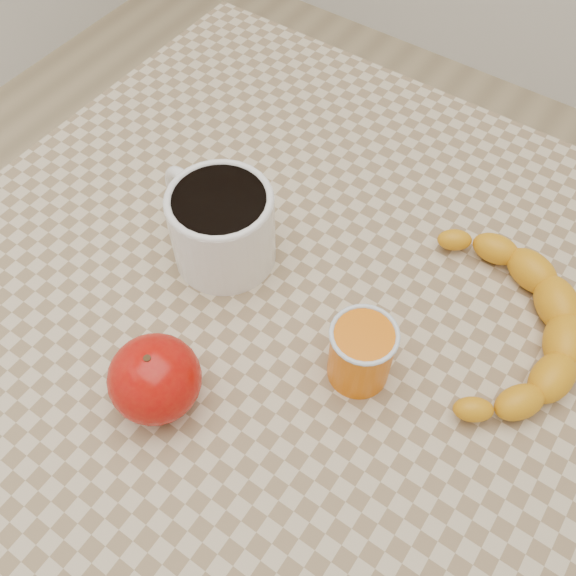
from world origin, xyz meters
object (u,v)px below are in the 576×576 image
Objects in this scene: orange_juice_glass at (361,353)px; table at (288,339)px; apple at (155,379)px; coffee_mug at (220,223)px; banana at (506,323)px.

table is at bearing 163.09° from orange_juice_glass.
orange_juice_glass is 0.19m from apple.
coffee_mug is 0.52× the size of banana.
banana is at bearing 14.94° from coffee_mug.
banana reaches higher than table.
apple is 0.34× the size of banana.
coffee_mug is 0.20m from orange_juice_glass.
coffee_mug is 0.31m from banana.
banana is at bearing 51.04° from orange_juice_glass.
apple reaches higher than orange_juice_glass.
table is 4.84× the size of coffee_mug.
table is 10.65× the size of orange_juice_glass.
table is 0.17m from orange_juice_glass.
coffee_mug is at bearing 168.18° from orange_juice_glass.
coffee_mug reaches higher than apple.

